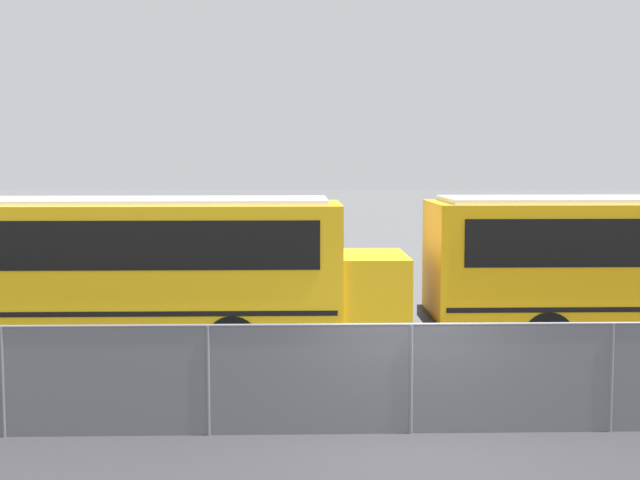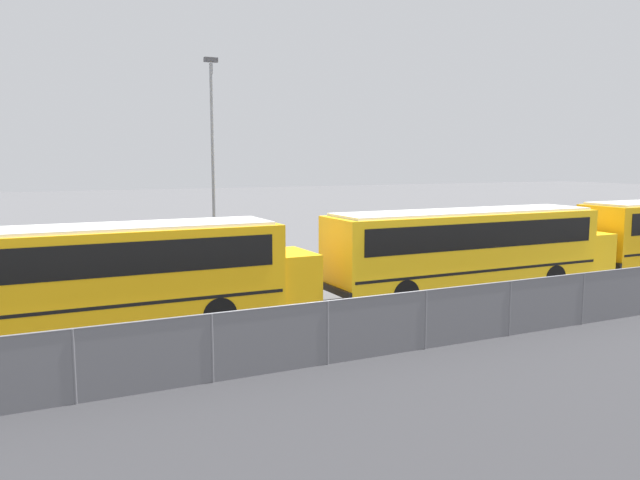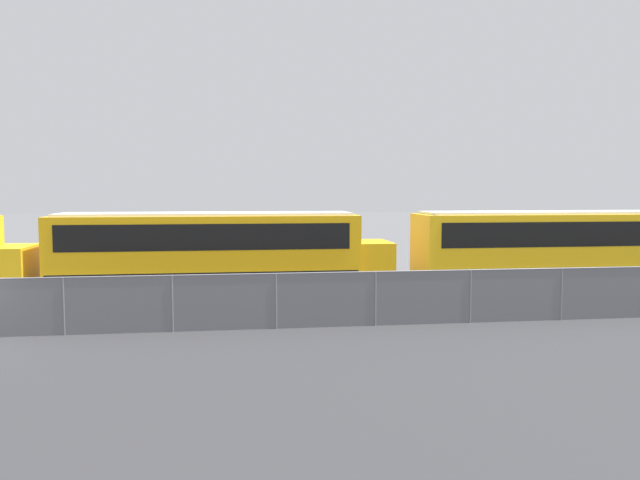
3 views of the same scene
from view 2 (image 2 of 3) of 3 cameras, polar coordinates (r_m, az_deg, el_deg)
name	(u,v)px [view 2 (image 2 of 3)]	position (r m, az deg, el deg)	size (l,w,h in m)	color
school_bus_2	(101,270)	(19.56, -19.43, -2.61)	(12.82, 2.62, 3.28)	#EDA80F
school_bus_3	(471,244)	(24.95, 13.61, -0.33)	(12.82, 2.62, 3.28)	yellow
light_pole	(213,159)	(28.78, -9.76, 7.32)	(0.60, 0.24, 9.70)	gray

